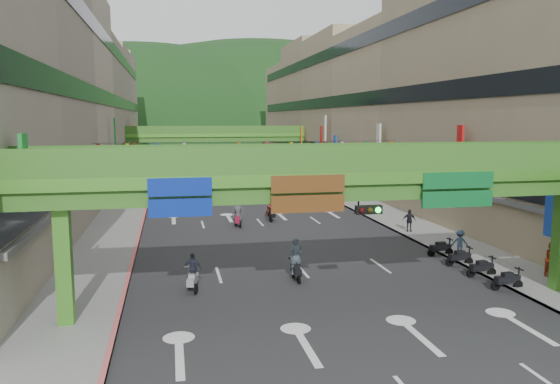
{
  "coord_description": "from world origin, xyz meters",
  "views": [
    {
      "loc": [
        -6.83,
        -15.89,
        8.16
      ],
      "look_at": [
        0.0,
        18.0,
        3.5
      ],
      "focal_mm": 35.0,
      "sensor_mm": 36.0,
      "label": 1
    }
  ],
  "objects": [
    {
      "name": "ground",
      "position": [
        0.0,
        0.0,
        0.0
      ],
      "size": [
        320.0,
        320.0,
        0.0
      ],
      "primitive_type": "plane",
      "color": "black",
      "rests_on": "ground"
    },
    {
      "name": "road_slab",
      "position": [
        0.0,
        50.0,
        0.01
      ],
      "size": [
        18.0,
        140.0,
        0.02
      ],
      "primitive_type": "cube",
      "color": "#28282B",
      "rests_on": "ground"
    },
    {
      "name": "sidewalk_left",
      "position": [
        -11.0,
        50.0,
        0.07
      ],
      "size": [
        4.0,
        140.0,
        0.15
      ],
      "primitive_type": "cube",
      "color": "gray",
      "rests_on": "ground"
    },
    {
      "name": "sidewalk_right",
      "position": [
        11.0,
        50.0,
        0.07
      ],
      "size": [
        4.0,
        140.0,
        0.15
      ],
      "primitive_type": "cube",
      "color": "gray",
      "rests_on": "ground"
    },
    {
      "name": "curb_left",
      "position": [
        -9.1,
        50.0,
        0.09
      ],
      "size": [
        0.2,
        140.0,
        0.18
      ],
      "primitive_type": "cube",
      "color": "#CC5959",
      "rests_on": "ground"
    },
    {
      "name": "curb_right",
      "position": [
        9.1,
        50.0,
        0.09
      ],
      "size": [
        0.2,
        140.0,
        0.18
      ],
      "primitive_type": "cube",
      "color": "gray",
      "rests_on": "ground"
    },
    {
      "name": "building_row_left",
      "position": [
        -18.93,
        50.0,
        9.46
      ],
      "size": [
        12.8,
        95.0,
        19.0
      ],
      "color": "#9E937F",
      "rests_on": "ground"
    },
    {
      "name": "building_row_right",
      "position": [
        18.93,
        50.0,
        9.46
      ],
      "size": [
        12.8,
        95.0,
        19.0
      ],
      "color": "gray",
      "rests_on": "ground"
    },
    {
      "name": "overpass_near",
      "position": [
        0.93,
        5.38,
        5.21
      ],
      "size": [
        28.0,
        12.27,
        7.1
      ],
      "color": "#4C9E2D",
      "rests_on": "ground"
    },
    {
      "name": "overpass_far",
      "position": [
        0.0,
        65.0,
        5.4
      ],
      "size": [
        28.0,
        2.2,
        7.1
      ],
      "color": "#4C9E2D",
      "rests_on": "ground"
    },
    {
      "name": "hill_left",
      "position": [
        -15.0,
        160.0,
        0.0
      ],
      "size": [
        168.0,
        140.0,
        112.0
      ],
      "primitive_type": "ellipsoid",
      "color": "#1C4419",
      "rests_on": "ground"
    },
    {
      "name": "hill_right",
      "position": [
        25.0,
        180.0,
        0.0
      ],
      "size": [
        208.0,
        176.0,
        128.0
      ],
      "primitive_type": "ellipsoid",
      "color": "#1C4419",
      "rests_on": "ground"
    },
    {
      "name": "bunting_string",
      "position": [
        0.0,
        30.0,
        5.96
      ],
      "size": [
        26.0,
        0.36,
        0.47
      ],
      "color": "black",
      "rests_on": "ground"
    },
    {
      "name": "scooter_rider_near",
      "position": [
        -0.73,
        10.23,
        1.06
      ],
      "size": [
        0.69,
        1.6,
        2.22
      ],
      "color": "black",
      "rests_on": "ground"
    },
    {
      "name": "scooter_rider_mid",
      "position": [
        0.95,
        26.45,
        1.07
      ],
      "size": [
        0.94,
        1.59,
        2.07
      ],
      "color": "black",
      "rests_on": "ground"
    },
    {
      "name": "scooter_rider_left",
      "position": [
        -5.94,
        9.59,
        0.91
      ],
      "size": [
        0.94,
        1.58,
        1.85
      ],
      "color": "gray",
      "rests_on": "ground"
    },
    {
      "name": "scooter_rider_far",
      "position": [
        -1.92,
        24.64,
        1.09
      ],
      "size": [
        0.98,
        1.59,
        2.15
      ],
      "color": "maroon",
      "rests_on": "ground"
    },
    {
      "name": "parked_scooter_row",
      "position": [
        8.8,
        10.0,
        0.52
      ],
      "size": [
        1.6,
        7.21,
        1.08
      ],
      "color": "black",
      "rests_on": "ground"
    },
    {
      "name": "car_silver",
      "position": [
        -2.57,
        47.2,
        0.75
      ],
      "size": [
        2.12,
        4.72,
        1.5
      ],
      "primitive_type": "imported",
      "rotation": [
        0.0,
        0.0,
        0.12
      ],
      "color": "#AEADB5",
      "rests_on": "ground"
    },
    {
      "name": "car_yellow",
      "position": [
        2.56,
        47.14,
        0.7
      ],
      "size": [
        2.3,
        4.3,
        1.39
      ],
      "primitive_type": "imported",
      "rotation": [
        0.0,
        0.0,
        -0.17
      ],
      "color": "#E9AE0A",
      "rests_on": "ground"
    },
    {
      "name": "pedestrian_red",
      "position": [
        12.2,
        8.0,
        0.88
      ],
      "size": [
        1.07,
        0.98,
        1.76
      ],
      "primitive_type": "imported",
      "rotation": [
        0.0,
        0.0,
        0.47
      ],
      "color": "#A13215",
      "rests_on": "ground"
    },
    {
      "name": "pedestrian_dark",
      "position": [
        9.8,
        19.86,
        0.79
      ],
      "size": [
        1.01,
        0.68,
        1.59
      ],
      "primitive_type": "imported",
      "rotation": [
        0.0,
        0.0,
        -0.34
      ],
      "color": "black",
      "rests_on": "ground"
    },
    {
      "name": "pedestrian_blue",
      "position": [
        9.8,
        12.85,
        0.76
      ],
      "size": [
        0.84,
        0.75,
        1.52
      ],
      "primitive_type": "imported",
      "rotation": [
        0.0,
        0.0,
        2.61
      ],
      "color": "#334862",
      "rests_on": "ground"
    }
  ]
}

